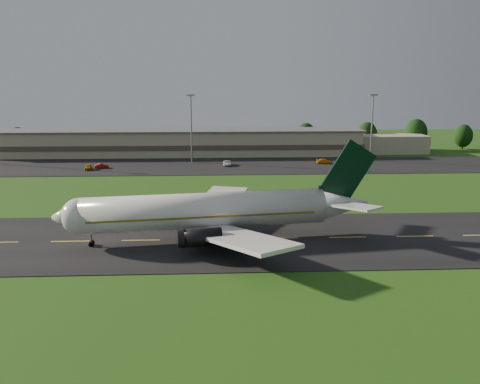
{
  "coord_description": "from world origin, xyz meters",
  "views": [
    {
      "loc": [
        11.59,
        -81.38,
        25.21
      ],
      "look_at": [
        16.07,
        8.0,
        6.0
      ],
      "focal_mm": 40.0,
      "sensor_mm": 36.0,
      "label": 1
    }
  ],
  "objects_px": {
    "airliner": "(211,211)",
    "service_vehicle_c": "(227,163)",
    "light_mast_centre": "(191,120)",
    "service_vehicle_a": "(89,167)",
    "light_mast_east": "(372,119)",
    "service_vehicle_b": "(102,166)",
    "terminal": "(198,143)",
    "service_vehicle_d": "(324,161)"
  },
  "relations": [
    {
      "from": "terminal",
      "to": "service_vehicle_a",
      "type": "height_order",
      "value": "terminal"
    },
    {
      "from": "light_mast_east",
      "to": "service_vehicle_d",
      "type": "bearing_deg",
      "value": -160.27
    },
    {
      "from": "service_vehicle_a",
      "to": "service_vehicle_b",
      "type": "bearing_deg",
      "value": 31.83
    },
    {
      "from": "service_vehicle_b",
      "to": "service_vehicle_c",
      "type": "relative_size",
      "value": 0.74
    },
    {
      "from": "airliner",
      "to": "light_mast_east",
      "type": "bearing_deg",
      "value": 50.69
    },
    {
      "from": "airliner",
      "to": "service_vehicle_c",
      "type": "xyz_separation_m",
      "value": [
        4.57,
        72.17,
        -3.84
      ]
    },
    {
      "from": "service_vehicle_a",
      "to": "service_vehicle_c",
      "type": "height_order",
      "value": "service_vehicle_a"
    },
    {
      "from": "airliner",
      "to": "terminal",
      "type": "distance_m",
      "value": 96.18
    },
    {
      "from": "light_mast_centre",
      "to": "airliner",
      "type": "bearing_deg",
      "value": -85.67
    },
    {
      "from": "light_mast_centre",
      "to": "service_vehicle_a",
      "type": "xyz_separation_m",
      "value": [
        -28.2,
        -12.82,
        -11.89
      ]
    },
    {
      "from": "service_vehicle_a",
      "to": "terminal",
      "type": "bearing_deg",
      "value": 38.45
    },
    {
      "from": "service_vehicle_b",
      "to": "service_vehicle_d",
      "type": "xyz_separation_m",
      "value": [
        64.64,
        4.86,
        0.06
      ]
    },
    {
      "from": "service_vehicle_b",
      "to": "service_vehicle_c",
      "type": "height_order",
      "value": "service_vehicle_c"
    },
    {
      "from": "light_mast_east",
      "to": "service_vehicle_b",
      "type": "relative_size",
      "value": 5.28
    },
    {
      "from": "light_mast_east",
      "to": "service_vehicle_b",
      "type": "bearing_deg",
      "value": -172.61
    },
    {
      "from": "service_vehicle_b",
      "to": "light_mast_east",
      "type": "bearing_deg",
      "value": -96.22
    },
    {
      "from": "airliner",
      "to": "service_vehicle_d",
      "type": "relative_size",
      "value": 10.69
    },
    {
      "from": "light_mast_east",
      "to": "service_vehicle_a",
      "type": "relative_size",
      "value": 4.63
    },
    {
      "from": "terminal",
      "to": "service_vehicle_a",
      "type": "relative_size",
      "value": 33.03
    },
    {
      "from": "terminal",
      "to": "service_vehicle_c",
      "type": "relative_size",
      "value": 27.93
    },
    {
      "from": "service_vehicle_c",
      "to": "service_vehicle_b",
      "type": "bearing_deg",
      "value": -173.84
    },
    {
      "from": "light_mast_east",
      "to": "service_vehicle_c",
      "type": "bearing_deg",
      "value": -170.14
    },
    {
      "from": "light_mast_centre",
      "to": "light_mast_east",
      "type": "bearing_deg",
      "value": 0.0
    },
    {
      "from": "light_mast_centre",
      "to": "light_mast_east",
      "type": "distance_m",
      "value": 55.0
    },
    {
      "from": "terminal",
      "to": "service_vehicle_b",
      "type": "height_order",
      "value": "terminal"
    },
    {
      "from": "service_vehicle_b",
      "to": "terminal",
      "type": "bearing_deg",
      "value": -58.51
    },
    {
      "from": "terminal",
      "to": "light_mast_centre",
      "type": "height_order",
      "value": "light_mast_centre"
    },
    {
      "from": "terminal",
      "to": "service_vehicle_a",
      "type": "bearing_deg",
      "value": -135.59
    },
    {
      "from": "light_mast_east",
      "to": "service_vehicle_d",
      "type": "xyz_separation_m",
      "value": [
        -15.43,
        -5.54,
        -11.94
      ]
    },
    {
      "from": "terminal",
      "to": "service_vehicle_c",
      "type": "xyz_separation_m",
      "value": [
        9.21,
        -23.9,
        -3.17
      ]
    },
    {
      "from": "light_mast_east",
      "to": "service_vehicle_a",
      "type": "distance_m",
      "value": 85.02
    },
    {
      "from": "light_mast_centre",
      "to": "service_vehicle_d",
      "type": "xyz_separation_m",
      "value": [
        39.57,
        -5.54,
        -11.94
      ]
    },
    {
      "from": "airliner",
      "to": "service_vehicle_a",
      "type": "distance_m",
      "value": 75.4
    },
    {
      "from": "airliner",
      "to": "service_vehicle_d",
      "type": "distance_m",
      "value": 81.65
    },
    {
      "from": "light_mast_centre",
      "to": "service_vehicle_b",
      "type": "bearing_deg",
      "value": -157.49
    },
    {
      "from": "service_vehicle_a",
      "to": "service_vehicle_c",
      "type": "xyz_separation_m",
      "value": [
        38.81,
        5.1,
        -0.03
      ]
    },
    {
      "from": "airliner",
      "to": "service_vehicle_a",
      "type": "relative_size",
      "value": 11.65
    },
    {
      "from": "terminal",
      "to": "service_vehicle_a",
      "type": "xyz_separation_m",
      "value": [
        -29.6,
        -29.0,
        -3.14
      ]
    },
    {
      "from": "light_mast_centre",
      "to": "service_vehicle_c",
      "type": "bearing_deg",
      "value": -36.03
    },
    {
      "from": "light_mast_east",
      "to": "service_vehicle_d",
      "type": "relative_size",
      "value": 4.25
    },
    {
      "from": "airliner",
      "to": "light_mast_east",
      "type": "xyz_separation_m",
      "value": [
        48.96,
        79.88,
        8.08
      ]
    },
    {
      "from": "light_mast_east",
      "to": "service_vehicle_a",
      "type": "bearing_deg",
      "value": -171.24
    }
  ]
}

